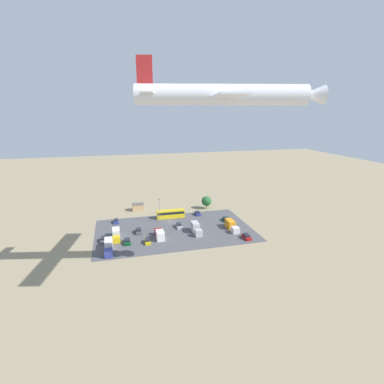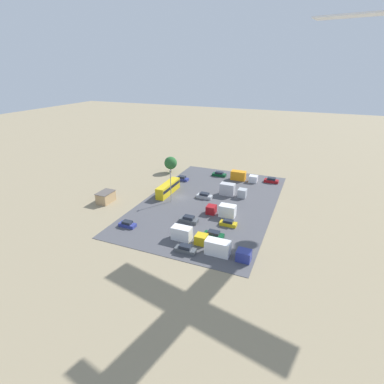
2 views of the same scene
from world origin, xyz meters
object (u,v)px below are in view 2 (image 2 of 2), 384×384
(parked_car_0, at_px, (228,223))
(parked_car_3, at_px, (185,249))
(parked_truck_0, at_px, (187,235))
(parked_car_8, at_px, (204,196))
(parked_truck_1, at_px, (225,250))
(parked_truck_2, at_px, (223,210))
(parked_truck_3, at_px, (242,176))
(bus, at_px, (168,188))
(shed_building, at_px, (106,197))
(parked_car_1, at_px, (182,179))
(parked_car_7, at_px, (214,235))
(parked_car_4, at_px, (271,180))
(parked_car_6, at_px, (127,224))
(parked_car_2, at_px, (189,220))
(parked_car_5, at_px, (219,174))
(parked_truck_4, at_px, (231,190))

(parked_car_0, distance_m, parked_car_3, 14.99)
(parked_truck_0, bearing_deg, parked_car_8, -168.85)
(parked_truck_1, xyz_separation_m, parked_truck_2, (-16.83, -5.68, -0.03))
(parked_car_8, bearing_deg, parked_truck_3, -19.68)
(parked_car_3, distance_m, parked_car_8, 27.79)
(bus, relative_size, parked_truck_3, 1.28)
(shed_building, relative_size, parked_car_0, 1.25)
(parked_car_1, xyz_separation_m, parked_car_7, (30.10, 21.37, 0.00))
(parked_car_4, height_order, parked_truck_2, parked_truck_2)
(parked_car_1, relative_size, parked_car_7, 0.89)
(parked_car_7, distance_m, parked_truck_1, 7.33)
(parked_car_8, height_order, parked_truck_2, parked_truck_2)
(parked_car_0, relative_size, parked_truck_3, 0.46)
(parked_car_6, bearing_deg, parked_car_3, 75.54)
(parked_car_2, bearing_deg, parked_car_1, 27.62)
(parked_car_6, bearing_deg, parked_car_0, 113.91)
(parked_car_1, relative_size, parked_truck_0, 0.51)
(parked_car_7, bearing_deg, parked_car_4, 170.84)
(parked_car_6, distance_m, parked_car_8, 25.28)
(parked_truck_0, bearing_deg, shed_building, -108.47)
(parked_car_5, height_order, parked_truck_3, parked_truck_3)
(parked_car_3, distance_m, parked_truck_4, 32.02)
(shed_building, bearing_deg, parked_car_2, 85.76)
(parked_car_1, bearing_deg, parked_car_5, -48.42)
(parked_car_4, height_order, parked_car_6, parked_car_4)
(shed_building, relative_size, parked_car_2, 1.14)
(parked_car_0, relative_size, parked_car_3, 0.92)
(parked_car_5, bearing_deg, parked_truck_3, 82.64)
(parked_car_7, bearing_deg, parked_truck_4, -173.41)
(parked_car_3, xyz_separation_m, parked_car_4, (-47.35, 9.87, 0.01))
(parked_truck_2, bearing_deg, parked_car_4, -15.06)
(parked_truck_2, bearing_deg, parked_car_3, 173.42)
(parked_car_6, xyz_separation_m, parked_truck_1, (2.55, 24.87, 0.84))
(parked_car_2, bearing_deg, parked_car_3, -159.81)
(parked_truck_0, distance_m, parked_truck_1, 9.63)
(parked_truck_1, bearing_deg, shed_building, -107.54)
(parked_car_0, bearing_deg, parked_car_4, -8.42)
(parked_car_8, bearing_deg, bus, 95.04)
(shed_building, xyz_separation_m, bus, (-12.15, 13.38, 0.34))
(parked_car_7, xyz_separation_m, parked_truck_3, (-37.93, -2.86, 0.75))
(parked_car_5, bearing_deg, parked_truck_2, 19.62)
(parked_car_5, height_order, parked_truck_2, parked_truck_2)
(parked_car_1, relative_size, parked_truck_2, 0.54)
(bus, height_order, parked_car_0, bus)
(parked_car_3, bearing_deg, parked_car_4, -11.77)
(parked_car_0, height_order, parked_car_5, parked_car_5)
(parked_truck_1, bearing_deg, parked_truck_2, -161.36)
(bus, xyz_separation_m, parked_truck_4, (-5.85, 17.89, -0.17))
(parked_car_0, distance_m, parked_truck_1, 12.66)
(parked_car_6, height_order, parked_truck_1, parked_truck_1)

